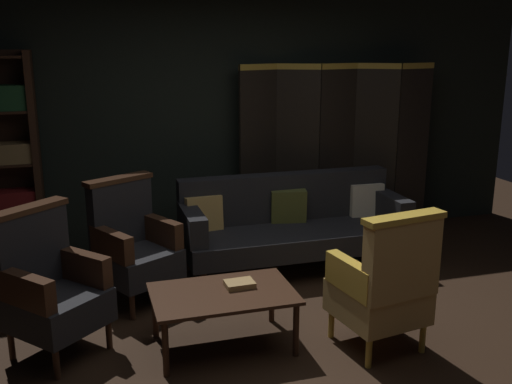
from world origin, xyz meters
The scene contains 9 objects.
ground_plane centered at (0.00, 0.00, 0.00)m, with size 10.00×10.00×0.00m, color black.
back_wall centered at (0.00, 2.45, 1.40)m, with size 7.20×0.10×2.80m, color black.
folding_screen centered at (1.30, 2.13, 0.99)m, with size 2.15×0.38×1.90m.
velvet_couch centered at (0.55, 1.45, 0.45)m, with size 2.12×0.78×0.88m.
coffee_table centered at (-0.44, 0.14, 0.37)m, with size 1.00×0.64×0.42m.
armchair_gilt_accent centered at (0.63, -0.21, 0.49)m, with size 0.66×0.66×1.04m.
armchair_wing_left centered at (-1.60, 0.42, 0.49)m, with size 0.82×0.81×1.04m.
armchair_wing_right centered at (-0.97, 1.12, 0.49)m, with size 0.79×0.78×1.04m.
book_tan_leather centered at (-0.30, 0.20, 0.44)m, with size 0.21×0.15×0.04m, color #9E7A47.
Camera 1 is at (-1.30, -3.57, 2.14)m, focal length 41.19 mm.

